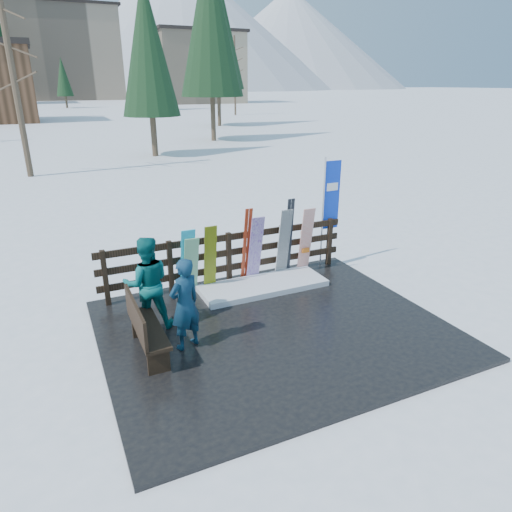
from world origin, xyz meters
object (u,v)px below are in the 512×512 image
snowboard_3 (255,249)px  snowboard_5 (306,241)px  bench (144,326)px  snowboard_1 (191,265)px  snowboard_2 (210,258)px  person_back (147,283)px  snowboard_4 (284,243)px  snowboard_0 (188,262)px  rental_flag (330,199)px  person_front (185,304)px

snowboard_3 → snowboard_5: 1.27m
bench → snowboard_1: snowboard_1 is taller
bench → snowboard_2: size_ratio=1.02×
person_back → snowboard_4: bearing=-154.2°
snowboard_2 → snowboard_4: snowboard_4 is taller
bench → snowboard_0: bearing=55.1°
snowboard_1 → snowboard_2: size_ratio=0.89×
snowboard_0 → snowboard_2: (0.49, 0.00, -0.00)m
rental_flag → person_front: 4.80m
person_back → snowboard_2: bearing=-137.9°
snowboard_2 → person_back: size_ratio=0.86×
snowboard_5 → person_back: person_back is taller
person_front → snowboard_3: bearing=-160.1°
snowboard_2 → rental_flag: (3.07, 0.27, 0.88)m
snowboard_3 → person_back: 2.76m
snowboard_1 → snowboard_2: 0.43m
person_front → snowboard_5: bearing=-172.6°
bench → snowboard_4: snowboard_4 is taller
snowboard_1 → rental_flag: bearing=4.4°
snowboard_4 → snowboard_0: bearing=180.0°
bench → snowboard_5: (4.11, 1.88, 0.27)m
person_front → snowboard_0: bearing=-130.1°
snowboard_1 → person_back: (-1.10, -1.01, 0.22)m
snowboard_5 → snowboard_3: bearing=180.0°
snowboard_2 → snowboard_3: 1.04m
person_front → bench: bearing=-26.4°
snowboard_0 → person_back: 1.46m
snowboard_3 → snowboard_1: bearing=180.0°
bench → rental_flag: size_ratio=0.58×
bench → snowboard_2: bearing=46.2°
person_back → snowboard_5: bearing=-156.7°
bench → person_front: person_front is taller
snowboard_3 → snowboard_4: size_ratio=0.96×
bench → snowboard_2: snowboard_2 is taller
bench → snowboard_4: (3.53, 1.88, 0.29)m
snowboard_2 → rental_flag: 3.21m
snowboard_3 → snowboard_5: (1.27, 0.00, 0.01)m
snowboard_0 → snowboard_2: 0.49m
snowboard_5 → person_front: person_front is taller
snowboard_4 → person_back: size_ratio=0.95×
snowboard_5 → person_front: bearing=-150.6°
snowboard_0 → person_back: bearing=-135.7°
snowboard_0 → person_front: bearing=-108.1°
bench → person_back: size_ratio=0.88×
bench → snowboard_4: size_ratio=0.92×
snowboard_1 → person_back: 1.51m
snowboard_3 → person_back: size_ratio=0.91×
person_front → person_back: 1.01m
snowboard_1 → snowboard_5: 2.73m
snowboard_0 → snowboard_5: bearing=0.0°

